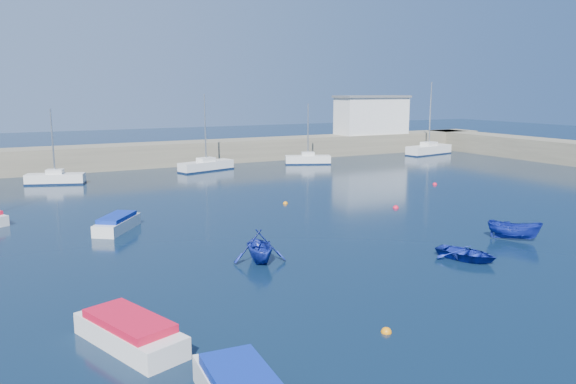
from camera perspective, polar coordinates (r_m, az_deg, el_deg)
name	(u,v)px	position (r m, az deg, el deg)	size (l,w,h in m)	color
ground	(430,287)	(26.12, 14.21, -9.33)	(220.00, 220.00, 0.00)	black
back_wall	(159,154)	(66.71, -13.00, 3.74)	(96.00, 4.50, 2.60)	#6E6854
right_arm	(523,147)	(79.06, 22.76, 4.19)	(4.50, 32.00, 2.60)	#6E6854
harbor_office	(372,116)	(79.42, 8.49, 7.66)	(10.00, 4.00, 5.00)	silver
sailboat_5	(55,178)	(56.54, -22.56, 1.30)	(5.39, 3.11, 6.97)	silver
sailboat_6	(206,166)	(61.55, -8.31, 2.68)	(6.52, 3.56, 8.25)	silver
sailboat_7	(308,159)	(66.51, 2.03, 3.34)	(5.46, 3.45, 7.11)	silver
sailboat_8	(429,149)	(78.84, 14.11, 4.22)	(7.64, 3.48, 9.70)	silver
motorboat_0	(130,332)	(20.50, -15.80, -13.52)	(3.13, 4.98, 1.05)	silver
motorboat_1	(117,223)	(36.58, -16.97, -3.06)	(3.49, 4.09, 0.99)	silver
dinghy_center	(466,254)	(30.54, 17.67, -5.98)	(2.25, 3.16, 0.65)	navy
dinghy_left	(259,246)	(28.73, -2.95, -5.50)	(2.68, 3.11, 1.64)	navy
dinghy_right	(514,230)	(35.34, 22.00, -3.64)	(1.13, 3.00, 1.16)	navy
buoy_0	(386,332)	(21.23, 9.95, -13.88)	(0.40, 0.40, 0.40)	orange
buoy_1	(396,208)	(42.44, 10.89, -1.62)	(0.44, 0.44, 0.44)	red
buoy_3	(285,204)	(43.25, -0.27, -1.21)	(0.38, 0.38, 0.38)	orange
buoy_4	(435,185)	(53.75, 14.69, 0.73)	(0.40, 0.40, 0.40)	red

